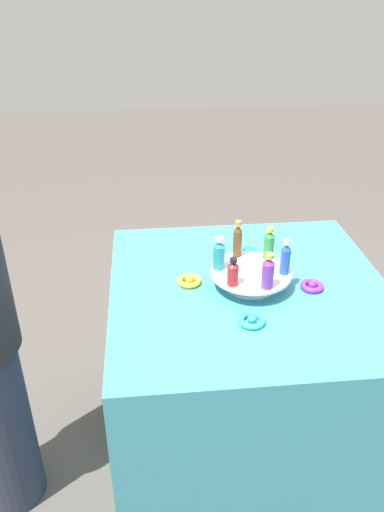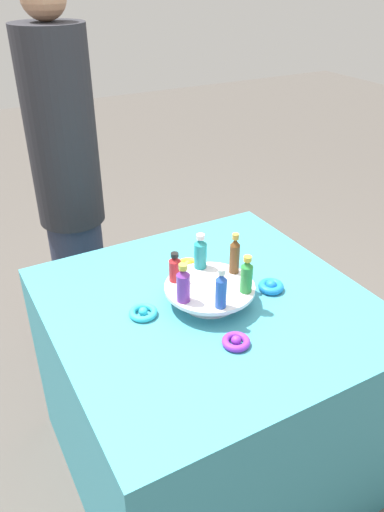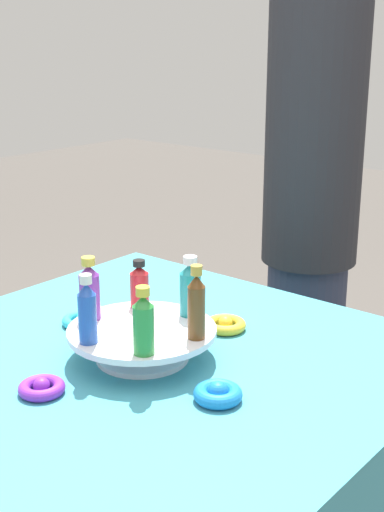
{
  "view_description": "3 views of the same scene",
  "coord_description": "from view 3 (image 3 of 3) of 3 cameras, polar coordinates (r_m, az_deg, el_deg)",
  "views": [
    {
      "loc": [
        -1.46,
        0.36,
        1.73
      ],
      "look_at": [
        -0.04,
        0.21,
        0.92
      ],
      "focal_mm": 35.0,
      "sensor_mm": 36.0,
      "label": 1
    },
    {
      "loc": [
        -0.68,
        -1.11,
        1.71
      ],
      "look_at": [
        -0.02,
        0.09,
        0.9
      ],
      "focal_mm": 35.0,
      "sensor_mm": 36.0,
      "label": 2
    },
    {
      "loc": [
        0.87,
        -0.9,
        1.37
      ],
      "look_at": [
        -0.04,
        0.19,
        0.92
      ],
      "focal_mm": 50.0,
      "sensor_mm": 36.0,
      "label": 3
    }
  ],
  "objects": [
    {
      "name": "person_figure",
      "position": [
        2.16,
        9.47,
        3.34
      ],
      "size": [
        0.29,
        0.29,
        1.68
      ],
      "rotation": [
        0.0,
        0.0,
        -1.38
      ],
      "color": "#282D42",
      "rests_on": "ground_plane"
    },
    {
      "name": "bottle_teal",
      "position": [
        1.41,
        -0.14,
        -2.59
      ],
      "size": [
        0.04,
        0.04,
        0.12
      ],
      "color": "teal",
      "rests_on": "display_stand"
    },
    {
      "name": "ribbon_bow_purple",
      "position": [
        1.29,
        -11.94,
        -10.26
      ],
      "size": [
        0.08,
        0.08,
        0.03
      ],
      "color": "purple",
      "rests_on": "party_table"
    },
    {
      "name": "bottle_blue",
      "position": [
        1.29,
        -8.38,
        -4.43
      ],
      "size": [
        0.03,
        0.03,
        0.13
      ],
      "color": "#234CAD",
      "rests_on": "display_stand"
    },
    {
      "name": "bottle_purple",
      "position": [
        1.4,
        -8.2,
        -2.77
      ],
      "size": [
        0.04,
        0.04,
        0.13
      ],
      "color": "#702D93",
      "rests_on": "display_stand"
    },
    {
      "name": "ribbon_bow_gold",
      "position": [
        1.52,
        2.68,
        -5.5
      ],
      "size": [
        0.09,
        0.09,
        0.03
      ],
      "color": "gold",
      "rests_on": "party_table"
    },
    {
      "name": "bottle_red",
      "position": [
        1.46,
        -4.23,
        -2.34
      ],
      "size": [
        0.04,
        0.04,
        0.1
      ],
      "color": "#B21E23",
      "rests_on": "display_stand"
    },
    {
      "name": "display_stand",
      "position": [
        1.38,
        -4.01,
        -6.6
      ],
      "size": [
        0.29,
        0.29,
        0.06
      ],
      "color": "silver",
      "rests_on": "party_table"
    },
    {
      "name": "bottle_green",
      "position": [
        1.24,
        -3.91,
        -5.39
      ],
      "size": [
        0.04,
        0.04,
        0.12
      ],
      "color": "#288438",
      "rests_on": "display_stand"
    },
    {
      "name": "ribbon_bow_blue",
      "position": [
        1.24,
        2.08,
        -10.94
      ],
      "size": [
        0.08,
        0.08,
        0.04
      ],
      "color": "blue",
      "rests_on": "party_table"
    },
    {
      "name": "bottle_brown",
      "position": [
        1.3,
        0.36,
        -3.95
      ],
      "size": [
        0.03,
        0.03,
        0.14
      ],
      "color": "brown",
      "rests_on": "display_stand"
    },
    {
      "name": "ribbon_bow_teal",
      "position": [
        1.56,
        -8.74,
        -5.1
      ],
      "size": [
        0.09,
        0.09,
        0.03
      ],
      "color": "#2DB7CC",
      "rests_on": "party_table"
    }
  ]
}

